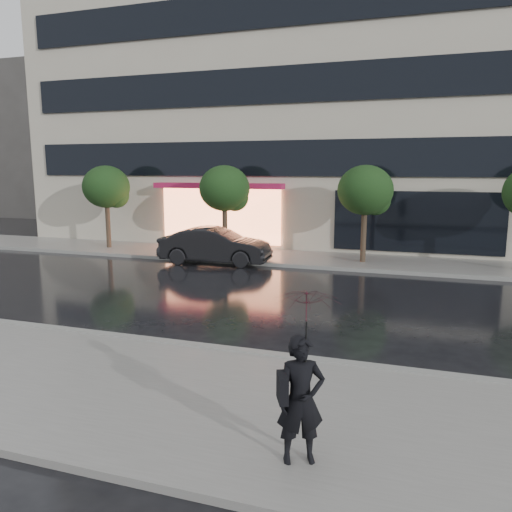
% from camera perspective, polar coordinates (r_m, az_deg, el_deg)
% --- Properties ---
extents(ground, '(120.00, 120.00, 0.00)m').
position_cam_1_polar(ground, '(12.08, -8.05, -8.63)').
color(ground, black).
rests_on(ground, ground).
extents(sidewalk_near, '(60.00, 4.50, 0.12)m').
position_cam_1_polar(sidewalk_near, '(9.46, -17.08, -13.97)').
color(sidewalk_near, slate).
rests_on(sidewalk_near, ground).
extents(sidewalk_far, '(60.00, 3.50, 0.12)m').
position_cam_1_polar(sidewalk_far, '(21.45, 4.17, -0.22)').
color(sidewalk_far, slate).
rests_on(sidewalk_far, ground).
extents(curb_near, '(60.00, 0.25, 0.14)m').
position_cam_1_polar(curb_near, '(11.22, -10.35, -9.79)').
color(curb_near, gray).
rests_on(curb_near, ground).
extents(curb_far, '(60.00, 0.25, 0.14)m').
position_cam_1_polar(curb_far, '(19.79, 2.92, -1.03)').
color(curb_far, gray).
rests_on(curb_far, ground).
extents(office_building, '(30.00, 12.76, 18.00)m').
position_cam_1_polar(office_building, '(29.13, 8.39, 20.05)').
color(office_building, '#BCB49F').
rests_on(office_building, ground).
extents(bg_building_left, '(14.00, 10.00, 12.00)m').
position_cam_1_polar(bg_building_left, '(49.16, -24.60, 11.57)').
color(bg_building_left, '#59544F').
rests_on(bg_building_left, ground).
extents(tree_far_west, '(2.20, 2.20, 3.99)m').
position_cam_1_polar(tree_far_west, '(24.70, -16.59, 7.41)').
color(tree_far_west, '#33261C').
rests_on(tree_far_west, ground).
extents(tree_mid_west, '(2.20, 2.20, 3.99)m').
position_cam_1_polar(tree_mid_west, '(21.84, -3.44, 7.53)').
color(tree_mid_west, '#33261C').
rests_on(tree_mid_west, ground).
extents(tree_mid_east, '(2.20, 2.20, 3.99)m').
position_cam_1_polar(tree_mid_east, '(20.39, 12.55, 7.15)').
color(tree_mid_east, '#33261C').
rests_on(tree_mid_east, ground).
extents(parked_car, '(4.60, 1.90, 1.48)m').
position_cam_1_polar(parked_car, '(20.38, -4.69, 1.18)').
color(parked_car, black).
rests_on(parked_car, ground).
extents(pedestrian_with_umbrella, '(1.10, 1.11, 2.26)m').
position_cam_1_polar(pedestrian_with_umbrella, '(6.33, 5.48, -11.27)').
color(pedestrian_with_umbrella, black).
rests_on(pedestrian_with_umbrella, sidewalk_near).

